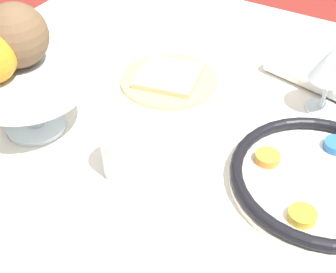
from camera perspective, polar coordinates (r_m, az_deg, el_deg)
The scene contains 7 objects.
seder_plate at distance 0.77m, azimuth 18.08°, elevation -4.88°, with size 0.28×0.28×0.03m.
wine_glass at distance 0.88m, azimuth 19.48°, elevation 8.42°, with size 0.08×0.08×0.14m.
fruit_stand at distance 0.83m, azimuth -16.84°, elevation 5.99°, with size 0.20×0.20×0.12m.
coconut at distance 0.82m, azimuth -18.05°, elevation 11.63°, with size 0.11×0.11×0.11m.
bread_plate at distance 0.96m, azimuth 0.12°, elevation 7.10°, with size 0.20×0.20×0.02m.
napkin_roll at distance 0.98m, azimuth 16.43°, elevation 6.89°, with size 0.18×0.07×0.04m.
cup_mid at distance 0.74m, azimuth -5.25°, elevation -1.99°, with size 0.07×0.07×0.08m.
Camera 1 is at (-0.16, 0.59, 1.32)m, focal length 50.00 mm.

